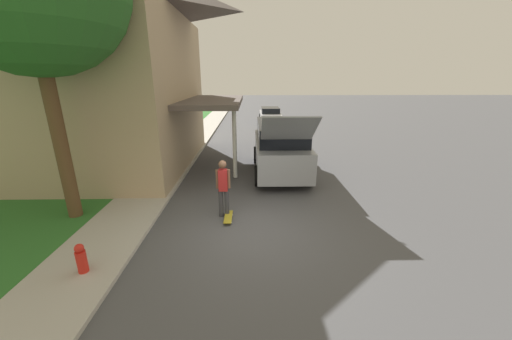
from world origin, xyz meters
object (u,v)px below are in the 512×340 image
Objects in this scene: suv_parked at (280,147)px; car_down_street at (270,115)px; fire_hydrant at (81,258)px; skateboard at (228,217)px; skateboarder at (223,186)px.

suv_parked is 1.29× the size of car_down_street.
car_down_street is 21.42m from fire_hydrant.
fire_hydrant is (-2.78, -2.37, 0.33)m from skateboard.
fire_hydrant is (-2.65, -2.59, -0.54)m from skateboarder.
car_down_street reaches higher than fire_hydrant.
car_down_street is 5.52× the size of skateboard.
car_down_street is at bearing 82.12° from skateboarder.
skateboard is at bearing -114.10° from suv_parked.
suv_parked is 8.81× the size of fire_hydrant.
suv_parked is 4.45m from skateboarder.
suv_parked is at bearing 54.65° from fire_hydrant.
skateboarder is at bearing 44.43° from fire_hydrant.
car_down_street reaches higher than skateboard.
skateboard is at bearing 40.47° from fire_hydrant.
car_down_street is 18.58m from skateboard.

